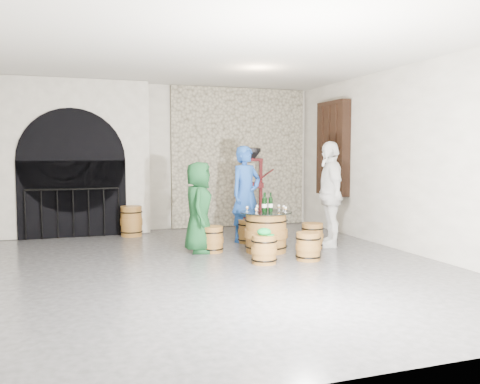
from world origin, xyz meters
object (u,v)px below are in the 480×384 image
object	(u,v)px
barrel_table	(266,232)
barrel_stool_far	(248,231)
barrel_stool_left	(212,239)
person_white	(330,194)
wine_bottle_left	(264,204)
wine_bottle_right	(265,204)
person_green	(199,207)
person_blue	(246,194)
barrel_stool_near_right	(308,246)
side_barrel	(131,221)
corking_press	(253,182)
barrel_stool_right	(312,236)
wine_bottle_center	(271,204)
barrel_stool_near_left	(264,249)

from	to	relation	value
barrel_table	barrel_stool_far	distance (m)	0.94
barrel_stool_left	person_white	distance (m)	2.30
wine_bottle_left	wine_bottle_right	world-z (taller)	same
barrel_stool_far	person_green	size ratio (longest dim) A/B	0.29
person_blue	person_white	size ratio (longest dim) A/B	0.96
barrel_stool_near_right	side_barrel	distance (m)	4.06
person_blue	wine_bottle_left	xyz separation A→B (m)	(-0.05, -1.05, -0.09)
person_white	person_blue	bearing A→B (deg)	-112.19
barrel_stool_far	person_white	world-z (taller)	person_white
barrel_stool_left	wine_bottle_right	bearing A→B (deg)	-12.33
barrel_stool_left	wine_bottle_right	world-z (taller)	wine_bottle_right
corking_press	person_white	bearing A→B (deg)	-71.89
person_white	corking_press	world-z (taller)	person_white
barrel_stool_near_right	person_white	size ratio (longest dim) A/B	0.23
wine_bottle_right	barrel_stool_right	bearing A→B (deg)	-1.04
corking_press	person_green	bearing A→B (deg)	-120.67
barrel_stool_right	person_green	xyz separation A→B (m)	(-2.03, 0.28, 0.56)
barrel_stool_right	side_barrel	size ratio (longest dim) A/B	0.72
corking_press	barrel_table	bearing A→B (deg)	-98.46
wine_bottle_center	wine_bottle_left	bearing A→B (deg)	178.78
barrel_stool_near_right	person_blue	xyz separation A→B (m)	(-0.36, 1.92, 0.70)
barrel_stool_left	barrel_stool_far	size ratio (longest dim) A/B	1.00
barrel_stool_left	person_blue	bearing A→B (deg)	41.03
barrel_stool_near_right	person_white	distance (m)	1.51
person_green	wine_bottle_center	distance (m)	1.24
barrel_table	corking_press	xyz separation A→B (m)	(0.79, 2.75, 0.71)
barrel_stool_left	wine_bottle_center	xyz separation A→B (m)	(0.98, -0.27, 0.61)
barrel_stool_left	wine_bottle_center	bearing A→B (deg)	-15.24
barrel_table	wine_bottle_right	bearing A→B (deg)	80.38
wine_bottle_center	side_barrel	world-z (taller)	wine_bottle_center
barrel_stool_far	barrel_stool_near_left	world-z (taller)	same
barrel_stool_right	wine_bottle_left	bearing A→B (deg)	-176.99
wine_bottle_left	person_green	bearing A→B (deg)	162.74
person_blue	wine_bottle_center	distance (m)	1.06
barrel_stool_right	barrel_stool_far	bearing A→B (deg)	136.72
barrel_stool_near_left	person_blue	bearing A→B (deg)	78.34
barrel_table	side_barrel	distance (m)	3.15
barrel_stool_right	barrel_stool_left	bearing A→B (deg)	173.28
barrel_stool_near_left	wine_bottle_center	size ratio (longest dim) A/B	1.37
barrel_stool_left	barrel_stool_near_right	bearing A→B (deg)	-41.94
barrel_table	side_barrel	size ratio (longest dim) A/B	1.46
barrel_stool_far	barrel_stool_near_right	distance (m)	1.82
person_green	wine_bottle_center	bearing A→B (deg)	-88.15
barrel_stool_near_left	corking_press	size ratio (longest dim) A/B	0.25
barrel_stool_left	person_blue	distance (m)	1.39
side_barrel	corking_press	bearing A→B (deg)	6.31
barrel_stool_near_left	wine_bottle_right	size ratio (longest dim) A/B	1.37
wine_bottle_left	wine_bottle_center	distance (m)	0.12
barrel_stool_near_left	person_white	size ratio (longest dim) A/B	0.23
barrel_table	barrel_stool_right	distance (m)	0.94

